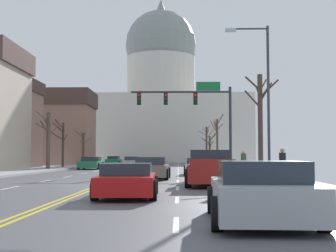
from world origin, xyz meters
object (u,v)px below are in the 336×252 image
Objects in this scene: pickup_truck_near_02 at (210,169)px; sedan_oncoming_01 at (132,162)px; sedan_near_03 at (128,180)px; pedestrian_01 at (244,161)px; sedan_near_01 at (152,169)px; pedestrian_00 at (283,162)px; sedan_oncoming_00 at (91,163)px; bicycle_parked at (269,171)px; signal_gantry at (195,106)px; street_lamp_right at (263,88)px; sedan_oncoming_02 at (114,161)px; sedan_near_04 at (260,193)px; sedan_near_00 at (199,167)px.

sedan_oncoming_01 is (-6.87, 33.33, -0.17)m from pickup_truck_near_02.
pedestrian_01 reaches higher than sedan_near_03.
pedestrian_00 is (6.79, -3.31, 0.42)m from sedan_near_01.
sedan_near_01 is 7.57m from pedestrian_00.
bicycle_parked is at bearing -55.15° from sedan_oncoming_00.
pickup_truck_near_02 is at bearing -89.29° from signal_gantry.
pedestrian_00 is at bearing -85.57° from bicycle_parked.
street_lamp_right is at bearing 56.02° from sedan_near_03.
sedan_oncoming_02 is 41.24m from bicycle_parked.
sedan_near_03 is 1.00× the size of sedan_oncoming_02.
pickup_truck_near_02 is at bearing -76.61° from sedan_oncoming_02.
pedestrian_00 is at bearing -71.11° from sedan_oncoming_02.
sedan_oncoming_02 is at bearing 108.89° from pedestrian_00.
sedan_near_03 is 13.05m from bicycle_parked.
signal_gantry is at bearing 109.66° from bicycle_parked.
sedan_near_04 is 2.80× the size of pedestrian_01.
pickup_truck_near_02 is (-2.91, -2.75, -4.13)m from street_lamp_right.
sedan_oncoming_00 is (-6.98, 18.85, -0.03)m from sedan_near_01.
sedan_oncoming_02 is at bearing 109.83° from bicycle_parked.
pedestrian_01 reaches higher than bicycle_parked.
sedan_near_01 is 6.40m from pedestrian_01.
sedan_near_01 is 1.01× the size of sedan_oncoming_01.
street_lamp_right reaches higher than sedan_near_01.
sedan_near_03 is 2.81× the size of pedestrian_00.
street_lamp_right is 4.50× the size of bicycle_parked.
sedan_near_00 is 2.72× the size of pedestrian_00.
signal_gantry reaches higher than sedan_near_04.
pickup_truck_near_02 is 45.01m from sedan_oncoming_02.
street_lamp_right is 7.83m from sedan_near_01.
signal_gantry is 27.92m from sedan_near_04.
street_lamp_right is 6.96m from pedestrian_01.
pedestrian_00 is (6.91, 8.51, 0.47)m from sedan_near_03.
signal_gantry is 14.05m from sedan_oncoming_00.
pedestrian_01 is (2.70, -3.21, 0.45)m from sedan_near_00.
signal_gantry reaches higher than sedan_near_01.
signal_gantry is 1.84× the size of sedan_oncoming_00.
sedan_near_00 is at bearing 130.07° from pedestrian_01.
pickup_truck_near_02 is at bearing -89.81° from sedan_near_00.
signal_gantry is 0.99× the size of street_lamp_right.
street_lamp_right is 32.39m from sedan_oncoming_01.
pedestrian_01 is at bearing -49.93° from sedan_near_00.
bicycle_parked is at bearing 73.43° from street_lamp_right.
sedan_oncoming_00 is at bearing 128.47° from pedestrian_01.
sedan_oncoming_01 is 30.21m from bicycle_parked.
sedan_near_04 is at bearing -100.27° from street_lamp_right.
sedan_near_00 is 0.97× the size of sedan_oncoming_02.
street_lamp_right is at bearing -106.57° from bicycle_parked.
street_lamp_right is at bearing -76.36° from signal_gantry.
pickup_truck_near_02 is at bearing 91.09° from sedan_near_04.
sedan_oncoming_02 is at bearing 98.29° from sedan_near_03.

